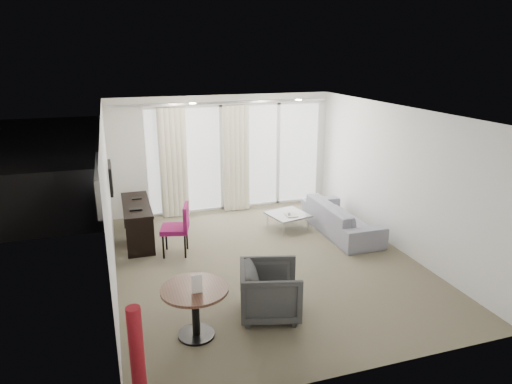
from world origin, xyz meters
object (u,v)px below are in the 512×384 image
object	(u,v)px
coffee_table	(288,221)
tub_armchair	(270,291)
round_table	(196,312)
red_lamp	(137,359)
rattan_chair_b	(274,169)
desk	(138,223)
sofa	(341,218)
desk_chair	(175,230)
rattan_chair_a	(243,176)

from	to	relation	value
coffee_table	tub_armchair	bearing A→B (deg)	-115.79
round_table	tub_armchair	bearing A→B (deg)	8.83
red_lamp	rattan_chair_b	size ratio (longest dim) A/B	1.53
tub_armchair	red_lamp	bearing A→B (deg)	138.66
desk	sofa	bearing A→B (deg)	-11.43
desk_chair	red_lamp	size ratio (longest dim) A/B	0.80
coffee_table	sofa	world-z (taller)	sofa
tub_armchair	sofa	xyz separation A→B (m)	(2.36, 2.42, -0.06)
red_lamp	coffee_table	bearing A→B (deg)	51.94
desk	rattan_chair_a	distance (m)	3.87
coffee_table	sofa	distance (m)	1.09
desk_chair	sofa	bearing A→B (deg)	14.72
round_table	tub_armchair	distance (m)	1.08
rattan_chair_a	red_lamp	bearing A→B (deg)	-110.48
desk_chair	red_lamp	xyz separation A→B (m)	(-0.88, -3.64, 0.12)
desk_chair	coffee_table	world-z (taller)	desk_chair
round_table	coffee_table	size ratio (longest dim) A/B	1.17
desk	tub_armchair	size ratio (longest dim) A/B	1.97
coffee_table	rattan_chair_b	bearing A→B (deg)	74.56
round_table	coffee_table	distance (m)	3.97
desk_chair	tub_armchair	xyz separation A→B (m)	(0.96, -2.41, -0.09)
sofa	rattan_chair_b	bearing A→B (deg)	0.36
desk	tub_armchair	world-z (taller)	desk
round_table	sofa	world-z (taller)	round_table
tub_armchair	rattan_chair_b	distance (m)	6.70
desk	coffee_table	bearing A→B (deg)	-5.44
round_table	tub_armchair	size ratio (longest dim) A/B	1.05
sofa	rattan_chair_a	distance (m)	3.56
round_table	tub_armchair	xyz separation A→B (m)	(1.07, 0.17, 0.03)
coffee_table	sofa	size ratio (longest dim) A/B	0.34
tub_armchair	coffee_table	size ratio (longest dim) A/B	1.12
round_table	rattan_chair_a	xyz separation A→B (m)	(2.38, 5.98, 0.05)
sofa	coffee_table	bearing A→B (deg)	61.79
desk	sofa	world-z (taller)	desk
rattan_chair_b	tub_armchair	bearing A→B (deg)	-126.42
coffee_table	rattan_chair_a	world-z (taller)	rattan_chair_a
sofa	rattan_chair_a	size ratio (longest dim) A/B	2.72
sofa	rattan_chair_a	bearing A→B (deg)	17.20
desk	red_lamp	bearing A→B (deg)	-93.67
desk	rattan_chair_b	distance (m)	4.96
rattan_chair_a	rattan_chair_b	distance (m)	1.13
sofa	rattan_chair_a	xyz separation A→B (m)	(-1.05, 3.40, 0.08)
tub_armchair	rattan_chair_a	distance (m)	5.96
red_lamp	rattan_chair_a	world-z (taller)	red_lamp
round_table	tub_armchair	world-z (taller)	tub_armchair
round_table	rattan_chair_a	bearing A→B (deg)	68.30
rattan_chair_b	round_table	bearing A→B (deg)	-133.84
red_lamp	tub_armchair	xyz separation A→B (m)	(1.84, 1.23, -0.21)
rattan_chair_b	sofa	bearing A→B (deg)	-105.62
desk	round_table	distance (m)	3.41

